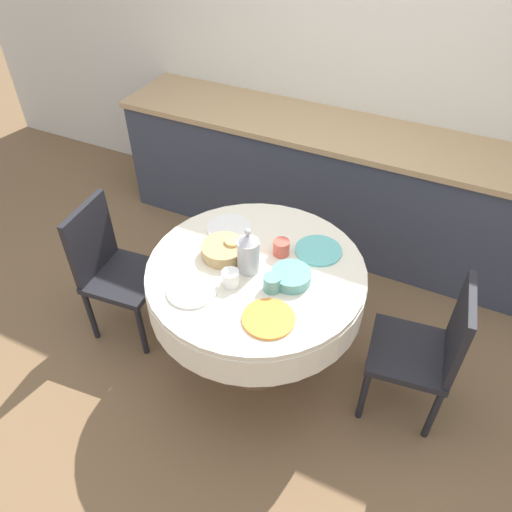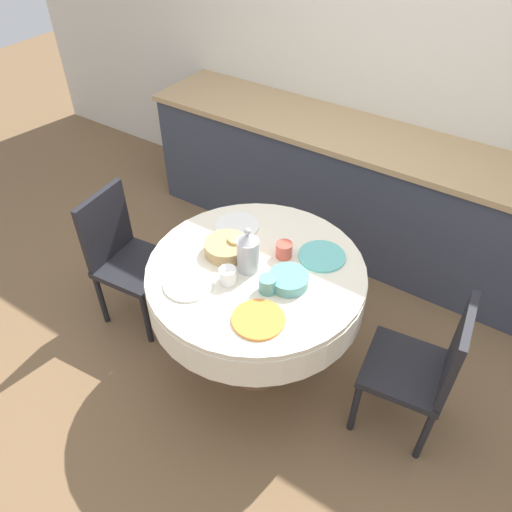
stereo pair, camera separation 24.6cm
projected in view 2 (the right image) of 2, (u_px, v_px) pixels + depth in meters
ground_plane at (256, 360)px, 3.03m from camera, size 12.00×12.00×0.00m
wall_back at (400, 59)px, 3.22m from camera, size 7.00×0.05×2.60m
kitchen_counter at (360, 193)px, 3.57m from camera, size 3.24×0.64×0.90m
dining_table at (256, 286)px, 2.61m from camera, size 1.13×1.13×0.76m
chair_left at (424, 366)px, 2.40m from camera, size 0.45×0.45×0.88m
chair_right at (124, 253)px, 3.02m from camera, size 0.44×0.44×0.88m
plate_near_left at (189, 284)px, 2.42m from camera, size 0.25×0.25×0.01m
cup_near_left at (228, 276)px, 2.42m from camera, size 0.09×0.09×0.08m
plate_near_right at (258, 319)px, 2.25m from camera, size 0.25×0.25×0.01m
cup_near_right at (268, 284)px, 2.37m from camera, size 0.09×0.09×0.08m
plate_far_left at (237, 226)px, 2.77m from camera, size 0.25×0.25×0.01m
cup_far_left at (236, 244)px, 2.59m from camera, size 0.09×0.09×0.08m
plate_far_right at (322, 256)px, 2.58m from camera, size 0.25×0.25×0.01m
cup_far_right at (284, 250)px, 2.56m from camera, size 0.09×0.09×0.08m
coffee_carafe at (248, 252)px, 2.44m from camera, size 0.11×0.11×0.26m
bread_basket at (226, 247)px, 2.59m from camera, size 0.23×0.23×0.07m
fruit_bowl at (289, 280)px, 2.41m from camera, size 0.20×0.20×0.06m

